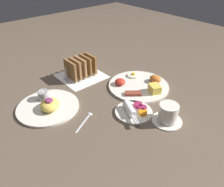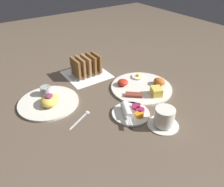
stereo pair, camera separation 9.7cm
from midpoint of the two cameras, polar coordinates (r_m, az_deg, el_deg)
The scene contains 8 objects.
ground_plane at distance 1.02m, azimuth -1.71°, elevation -0.38°, with size 3.00×3.00×0.00m, color brown.
napkin_flat at distance 1.19m, azimuth -4.31°, elevation 4.95°, with size 0.22×0.22×0.00m.
plate_breakfast at distance 1.07m, azimuth 10.52°, elevation 1.67°, with size 0.29×0.29×0.05m.
plate_condiments at distance 0.90m, azimuth 8.04°, elevation -5.05°, with size 0.16×0.15×0.04m.
plate_foreground at distance 0.98m, azimuth -13.54°, elevation -1.89°, with size 0.26×0.26×0.06m.
toast_rack at distance 1.16m, azimuth -4.41°, elevation 7.13°, with size 0.10×0.18×0.10m.
coffee_cup at distance 0.86m, azimuth 16.65°, elevation -6.29°, with size 0.12×0.12×0.08m.
teaspoon at distance 0.89m, azimuth -4.53°, elevation -6.03°, with size 0.07×0.12×0.01m.
Camera 2 is at (0.74, -0.41, 0.57)m, focal length 35.00 mm.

